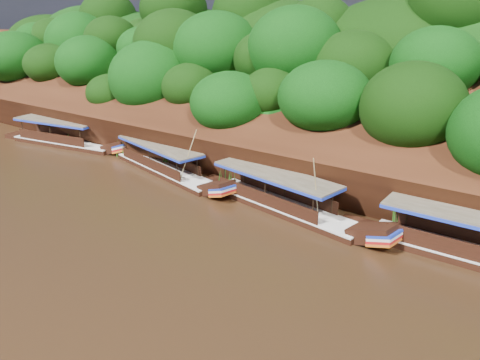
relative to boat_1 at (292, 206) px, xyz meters
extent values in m
plane|color=black|center=(-0.92, -7.32, -0.58)|extent=(160.00, 160.00, 0.00)
cube|color=black|center=(-0.92, 8.68, 2.92)|extent=(120.00, 16.12, 13.64)
cube|color=black|center=(-0.92, 18.68, -0.58)|extent=(120.00, 24.00, 12.00)
ellipsoid|color=#17430B|center=(-36.92, 6.68, 2.62)|extent=(16.00, 8.00, 6.00)
ellipsoid|color=#17430B|center=(-30.92, 14.68, 8.42)|extent=(20.00, 10.00, 8.00)
ellipsoid|color=#17430B|center=(-6.92, 7.68, 2.92)|extent=(18.00, 8.00, 6.40)
ellipsoid|color=#17430B|center=(-0.92, 15.68, 8.62)|extent=(24.00, 11.00, 8.40)
cube|color=black|center=(-0.74, 0.13, -0.58)|extent=(12.64, 4.31, 0.93)
cube|color=silver|center=(-0.74, 0.13, -0.13)|extent=(12.65, 4.38, 0.10)
cube|color=black|center=(6.15, -1.04, 0.15)|extent=(3.19, 2.18, 1.75)
cube|color=#1B33B1|center=(6.92, -1.17, 0.46)|extent=(1.80, 2.01, 0.64)
cube|color=red|center=(6.92, -1.17, 0.11)|extent=(1.80, 2.01, 0.64)
cube|color=#4E4537|center=(-1.51, 0.25, 1.92)|extent=(10.03, 4.20, 0.12)
cube|color=#1B33B1|center=(-1.51, 0.25, 1.80)|extent=(10.03, 4.20, 0.19)
cylinder|color=tan|center=(2.22, -1.00, 2.14)|extent=(0.29, 1.57, 4.27)
cube|color=black|center=(-13.00, 1.01, -0.58)|extent=(12.82, 4.90, 0.86)
cube|color=silver|center=(-13.00, 1.01, -0.16)|extent=(12.83, 4.96, 0.10)
cube|color=black|center=(-6.05, -0.59, 0.10)|extent=(3.26, 2.21, 1.70)
cube|color=#1B33B1|center=(-5.28, -0.77, 0.38)|extent=(1.88, 1.95, 0.64)
cube|color=red|center=(-5.28, -0.77, 0.06)|extent=(1.88, 1.95, 0.64)
cube|color=#4E4537|center=(-13.77, 1.19, 1.74)|extent=(10.21, 4.59, 0.12)
cube|color=#1B33B1|center=(-13.77, 1.19, 1.62)|extent=(10.21, 4.59, 0.17)
cylinder|color=tan|center=(-9.30, -0.04, 1.98)|extent=(1.28, 0.85, 4.04)
cube|color=black|center=(-27.50, 1.22, -0.58)|extent=(12.44, 4.37, 0.95)
cube|color=silver|center=(-27.50, 1.22, -0.12)|extent=(12.45, 4.44, 0.11)
cube|color=black|center=(-20.73, 2.40, 0.16)|extent=(3.16, 2.21, 1.75)
cube|color=#1B33B1|center=(-19.97, 2.53, 0.48)|extent=(1.79, 2.04, 0.63)
cube|color=red|center=(-19.97, 2.53, 0.12)|extent=(1.79, 2.04, 0.63)
cube|color=#4E4537|center=(-28.25, 1.09, 1.96)|extent=(9.88, 4.26, 0.13)
cube|color=#1B33B1|center=(-28.25, 1.09, 1.84)|extent=(9.88, 4.26, 0.19)
cone|color=#275C17|center=(-27.98, 2.54, 0.29)|extent=(1.50, 1.50, 1.72)
cone|color=#275C17|center=(-19.73, 2.11, 0.25)|extent=(1.50, 1.50, 1.65)
cone|color=#275C17|center=(-14.10, 2.65, 0.36)|extent=(1.50, 1.50, 1.87)
cone|color=#275C17|center=(-6.64, 1.65, 0.22)|extent=(1.50, 1.50, 1.60)
cone|color=#275C17|center=(0.75, 1.75, 0.29)|extent=(1.50, 1.50, 1.74)
cone|color=#275C17|center=(6.86, 2.07, 0.50)|extent=(1.50, 1.50, 2.15)
camera|label=1|loc=(14.39, -25.70, 12.56)|focal=35.00mm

